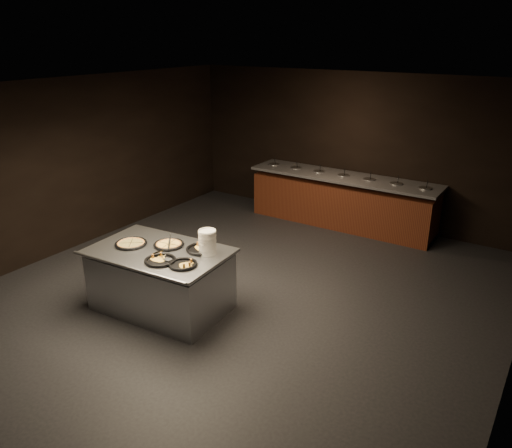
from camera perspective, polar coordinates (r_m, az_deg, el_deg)
The scene contains 11 objects.
room at distance 6.60m, azimuth -2.51°, elevation 2.37°, with size 7.02×8.02×2.92m.
salad_bar at distance 9.87m, azimuth 9.71°, elevation 2.30°, with size 3.70×0.83×1.18m.
serving_counter at distance 6.92m, azimuth -10.79°, elevation -6.37°, with size 1.90×1.29×0.87m.
plate_stack at distance 6.46m, azimuth -5.57°, elevation -2.08°, with size 0.23×0.23×0.32m, color white.
pan_veggie_whole at distance 6.96m, azimuth -14.10°, elevation -2.17°, with size 0.43×0.43×0.04m.
pan_cheese_whole at distance 6.82m, azimuth -9.94°, elevation -2.31°, with size 0.41×0.41×0.04m.
pan_cheese_slices_a at distance 6.63m, azimuth -6.30°, elevation -2.85°, with size 0.40×0.40×0.04m.
pan_cheese_slices_b at distance 6.38m, azimuth -10.89°, elevation -4.08°, with size 0.40×0.40×0.04m.
pan_veggie_slices at distance 6.23m, azimuth -8.34°, elevation -4.56°, with size 0.36×0.36×0.04m.
server_left at distance 6.74m, azimuth -9.86°, elevation -2.05°, with size 0.26×0.29×0.17m.
server_right at distance 6.42m, azimuth -10.80°, elevation -3.42°, with size 0.29×0.09×0.14m.
Camera 1 is at (3.67, -5.06, 3.56)m, focal length 35.00 mm.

